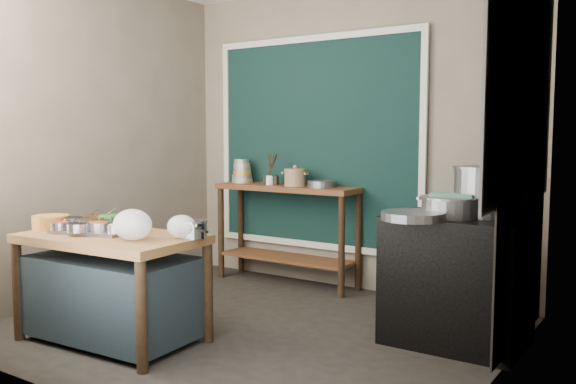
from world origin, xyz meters
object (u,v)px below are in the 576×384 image
Objects in this scene: utensil_cup at (271,180)px; ceramic_crock at (295,179)px; condiment_tray at (97,230)px; back_counter at (287,235)px; steamer at (452,207)px; stove_block at (457,282)px; saucepan at (192,229)px; yellow_basin at (51,222)px; prep_table at (112,288)px; stock_pot at (484,191)px.

ceramic_crock is at bearing 0.88° from utensil_cup.
condiment_tray is 2.02m from ceramic_crock.
steamer is at bearing -22.87° from back_counter.
utensil_cup is (-0.15, -0.04, 0.52)m from back_counter.
stove_block is at bearing -21.02° from back_counter.
saucepan is at bearing -71.17° from utensil_cup.
utensil_cup is at bearing 76.33° from yellow_basin.
back_counter is (0.10, 2.03, 0.10)m from prep_table.
stove_block is 2.24m from utensil_cup.
prep_table is 5.83× the size of saucepan.
stock_pot is (2.31, 1.37, 0.29)m from condiment_tray.
ceramic_crock is 0.50× the size of steamer.
utensil_cup is (-0.60, 1.77, 0.19)m from saucepan.
prep_table is at bearing 7.83° from yellow_basin.
steamer is at bearing 29.30° from prep_table.
yellow_basin is 1.68× the size of utensil_cup.
condiment_tray is 0.40m from yellow_basin.
condiment_tray is 2.46m from steamer.
back_counter is 0.54m from utensil_cup.
utensil_cup is at bearing 88.55° from prep_table.
condiment_tray is at bearing -150.35° from steamer.
stock_pot is (1.92, -0.60, 0.03)m from ceramic_crock.
ceramic_crock is 2.01m from stock_pot.
ceramic_crock is (0.38, 1.97, 0.26)m from condiment_tray.
saucepan is 1.39× the size of utensil_cup.
back_counter is at bearing 162.66° from ceramic_crock.
ceramic_crock reaches higher than condiment_tray.
yellow_basin is at bearing -141.55° from saucepan.
steamer reaches higher than prep_table.
utensil_cup is 0.27m from ceramic_crock.
stock_pot reaches higher than stove_block.
prep_table is at bearing -9.02° from condiment_tray.
back_counter is 2.23m from yellow_basin.
stove_block is 0.53m from steamer.
yellow_basin is at bearing -110.42° from ceramic_crock.
utensil_cup is at bearing 164.85° from stock_pot.
yellow_basin reaches higher than prep_table.
yellow_basin is at bearing -151.67° from stove_block.
utensil_cup is (0.12, 1.96, 0.23)m from condiment_tray.
back_counter is 3.33× the size of stock_pot.
condiment_tray is (-0.27, -2.00, 0.29)m from back_counter.
utensil_cup reaches higher than back_counter.
ceramic_crock is at bearing 158.75° from stove_block.
back_counter is 2.08m from steamer.
stove_block is 3.47× the size of yellow_basin.
condiment_tray is (-2.17, -1.27, 0.34)m from stove_block.
stove_block is at bearing -21.25° from ceramic_crock.
steamer is at bearing 27.62° from yellow_basin.
stove_block is at bearing 60.51° from saucepan.
stove_block is (2.00, 1.30, 0.05)m from prep_table.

